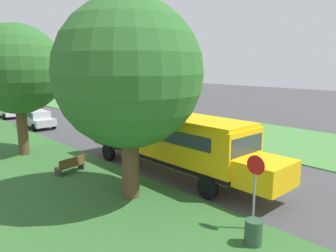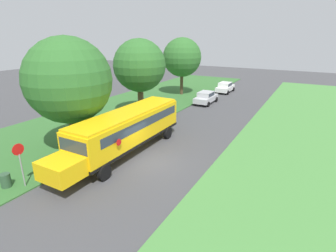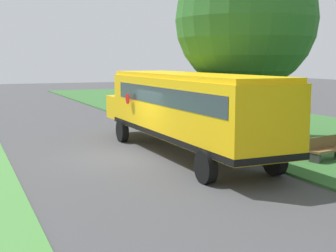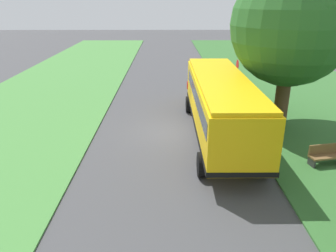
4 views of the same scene
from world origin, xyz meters
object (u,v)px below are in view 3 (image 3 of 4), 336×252
(school_bus, at_px, (185,106))
(trash_bin, at_px, (177,118))
(oak_tree_beside_bus, at_px, (250,17))
(stop_sign, at_px, (167,96))
(park_bench, at_px, (326,149))

(school_bus, bearing_deg, trash_bin, -112.82)
(oak_tree_beside_bus, xyz_separation_m, stop_sign, (1.52, -5.41, -3.73))
(school_bus, distance_m, trash_bin, 8.14)
(oak_tree_beside_bus, xyz_separation_m, park_bench, (-0.39, 4.51, -5.00))
(school_bus, distance_m, park_bench, 5.39)
(stop_sign, bearing_deg, trash_bin, -146.35)
(oak_tree_beside_bus, distance_m, trash_bin, 7.83)
(park_bench, xyz_separation_m, trash_bin, (1.05, -10.49, -0.02))
(school_bus, distance_m, stop_sign, 7.17)
(stop_sign, bearing_deg, oak_tree_beside_bus, 105.70)
(school_bus, height_order, oak_tree_beside_bus, oak_tree_beside_bus)
(stop_sign, height_order, trash_bin, stop_sign)
(stop_sign, height_order, park_bench, stop_sign)
(stop_sign, relative_size, park_bench, 1.64)
(school_bus, relative_size, trash_bin, 13.80)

